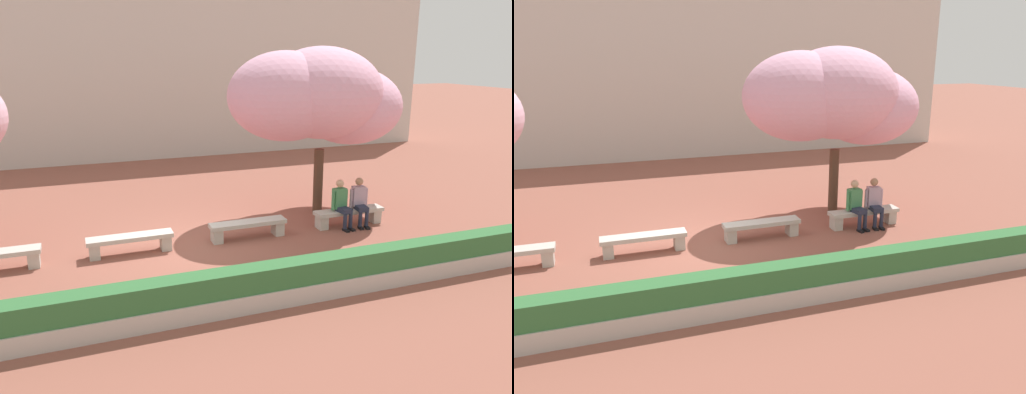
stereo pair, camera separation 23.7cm
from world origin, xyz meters
TOP-DOWN VIEW (x-y plane):
  - ground_plane at (0.00, 0.00)m, footprint 100.00×100.00m
  - building_facade at (0.00, 12.41)m, footprint 28.00×4.00m
  - stone_bench_near_west at (-1.44, 0.00)m, footprint 1.96×0.42m
  - stone_bench_center at (1.44, 0.00)m, footprint 1.96×0.42m
  - stone_bench_near_east at (4.33, 0.00)m, footprint 1.96×0.42m
  - person_seated_left at (4.05, -0.05)m, footprint 0.51×0.72m
  - person_seated_right at (4.61, -0.05)m, footprint 0.51×0.72m
  - cherry_tree_main at (4.03, 1.42)m, footprint 5.14×3.50m
  - planter_hedge_foreground at (0.00, -3.38)m, footprint 13.38×0.50m

SIDE VIEW (x-z plane):
  - ground_plane at x=0.00m, z-range 0.00..0.00m
  - stone_bench_near_west at x=-1.44m, z-range 0.08..0.53m
  - stone_bench_center at x=1.44m, z-range 0.08..0.53m
  - stone_bench_near_east at x=4.33m, z-range 0.08..0.53m
  - planter_hedge_foreground at x=0.00m, z-range -0.01..0.79m
  - person_seated_left at x=4.05m, z-range 0.05..1.34m
  - person_seated_right at x=4.61m, z-range 0.05..1.34m
  - cherry_tree_main at x=4.03m, z-range 0.95..5.64m
  - building_facade at x=0.00m, z-range 0.00..7.81m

